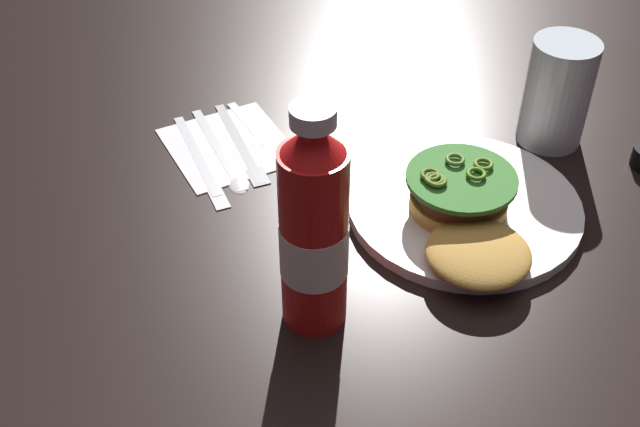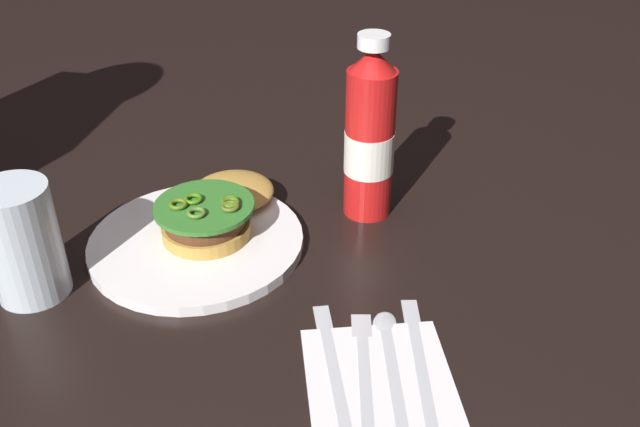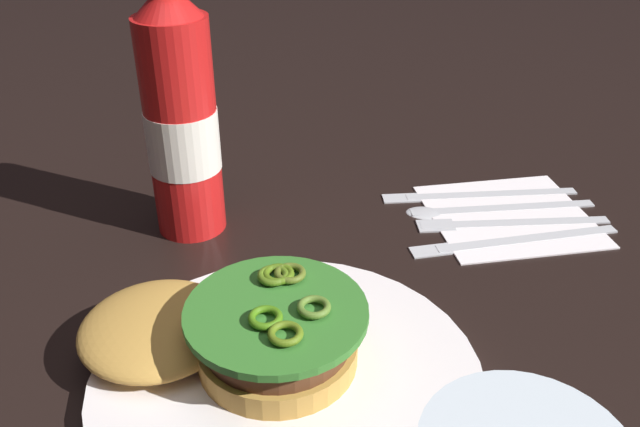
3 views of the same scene
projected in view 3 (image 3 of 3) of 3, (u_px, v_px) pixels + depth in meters
name	position (u px, v px, depth m)	size (l,w,h in m)	color
ground_plane	(311.00, 399.00, 0.46)	(3.00, 3.00, 0.00)	black
dinner_plate	(288.00, 380.00, 0.46)	(0.27, 0.27, 0.01)	white
burger_sandwich	(232.00, 332.00, 0.47)	(0.21, 0.13, 0.05)	#BD8B3C
ketchup_bottle	(181.00, 119.00, 0.59)	(0.07, 0.07, 0.25)	red
napkin	(509.00, 215.00, 0.67)	(0.15, 0.15, 0.00)	white
steak_knife	(468.00, 192.00, 0.70)	(0.21, 0.06, 0.00)	silver
spoon_utensil	(475.00, 206.00, 0.67)	(0.19, 0.06, 0.00)	silver
fork_utensil	(496.00, 220.00, 0.65)	(0.19, 0.05, 0.00)	silver
butter_knife	(503.00, 239.00, 0.62)	(0.20, 0.08, 0.00)	silver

